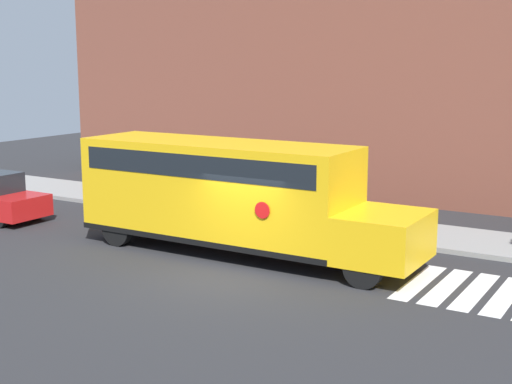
% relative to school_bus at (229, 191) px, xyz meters
% --- Properties ---
extents(ground_plane, '(60.00, 60.00, 0.00)m').
position_rel_school_bus_xyz_m(ground_plane, '(1.24, -1.93, -1.82)').
color(ground_plane, '#28282B').
extents(sidewalk_strip, '(44.00, 3.00, 0.15)m').
position_rel_school_bus_xyz_m(sidewalk_strip, '(1.24, 4.57, -1.75)').
color(sidewalk_strip, gray).
rests_on(sidewalk_strip, ground).
extents(building_backdrop, '(32.00, 4.00, 9.37)m').
position_rel_school_bus_xyz_m(building_backdrop, '(1.24, 11.07, 2.86)').
color(building_backdrop, brown).
rests_on(building_backdrop, ground).
extents(school_bus, '(10.24, 2.57, 3.21)m').
position_rel_school_bus_xyz_m(school_bus, '(0.00, 0.00, 0.00)').
color(school_bus, yellow).
rests_on(school_bus, ground).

